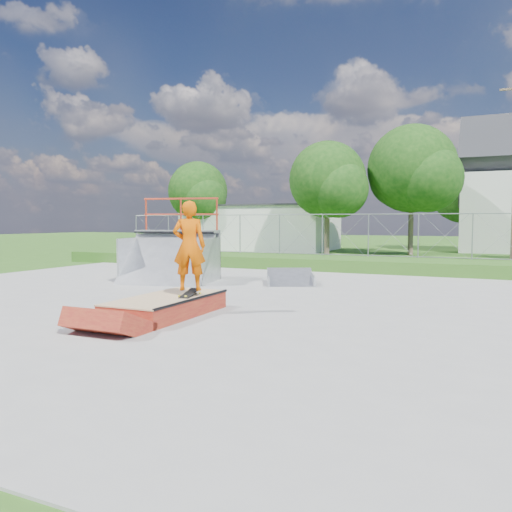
{
  "coord_description": "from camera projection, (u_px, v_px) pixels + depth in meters",
  "views": [
    {
      "loc": [
        6.36,
        -10.45,
        1.99
      ],
      "look_at": [
        1.1,
        1.1,
        1.1
      ],
      "focal_mm": 35.0,
      "sensor_mm": 36.0,
      "label": 1
    }
  ],
  "objects": [
    {
      "name": "skateboard",
      "position": [
        190.0,
        294.0,
        10.52
      ],
      "size": [
        0.38,
        0.82,
        0.13
      ],
      "primitive_type": "cube",
      "rotation": [
        0.14,
        0.0,
        0.21
      ],
      "color": "black",
      "rests_on": "grind_box"
    },
    {
      "name": "chain_link_fence",
      "position": [
        322.0,
        235.0,
        21.69
      ],
      "size": [
        20.0,
        0.06,
        1.8
      ],
      "primitive_type": null,
      "color": "gray",
      "rests_on": "grass_berm"
    },
    {
      "name": "utility_building_flat",
      "position": [
        261.0,
        228.0,
        35.43
      ],
      "size": [
        10.0,
        6.0,
        3.0
      ],
      "primitive_type": "cube",
      "color": "silver",
      "rests_on": "ground"
    },
    {
      "name": "tree_back_mid",
      "position": [
        466.0,
        198.0,
        35.14
      ],
      "size": [
        4.08,
        3.84,
        5.7
      ],
      "color": "brown",
      "rests_on": "ground"
    },
    {
      "name": "skater",
      "position": [
        189.0,
        249.0,
        10.45
      ],
      "size": [
        0.81,
        0.69,
        1.88
      ],
      "primitive_type": "imported",
      "rotation": [
        0.0,
        0.0,
        3.55
      ],
      "color": "#D65301",
      "rests_on": "grind_box"
    },
    {
      "name": "tree_left_far",
      "position": [
        200.0,
        193.0,
        34.86
      ],
      "size": [
        4.42,
        4.16,
        6.18
      ],
      "color": "brown",
      "rests_on": "ground"
    },
    {
      "name": "concrete_stairs",
      "position": [
        138.0,
        255.0,
        23.63
      ],
      "size": [
        1.5,
        1.6,
        0.8
      ],
      "primitive_type": null,
      "color": "gray",
      "rests_on": "ground"
    },
    {
      "name": "tree_center",
      "position": [
        417.0,
        172.0,
        28.75
      ],
      "size": [
        5.44,
        5.12,
        7.6
      ],
      "color": "brown",
      "rests_on": "ground"
    },
    {
      "name": "concrete_pad",
      "position": [
        197.0,
        301.0,
        12.25
      ],
      "size": [
        20.0,
        16.0,
        0.04
      ],
      "primitive_type": "cube",
      "color": "gray",
      "rests_on": "ground"
    },
    {
      "name": "grass_berm",
      "position": [
        315.0,
        263.0,
        20.86
      ],
      "size": [
        24.0,
        3.0,
        0.5
      ],
      "primitive_type": "cube",
      "color": "#315D1A",
      "rests_on": "ground"
    },
    {
      "name": "tree_left_near",
      "position": [
        331.0,
        182.0,
        28.87
      ],
      "size": [
        4.76,
        4.48,
        6.65
      ],
      "color": "brown",
      "rests_on": "ground"
    },
    {
      "name": "grind_box",
      "position": [
        167.0,
        307.0,
        10.38
      ],
      "size": [
        1.36,
        2.8,
        0.42
      ],
      "rotation": [
        0.0,
        0.0,
        0.0
      ],
      "color": "maroon",
      "rests_on": "concrete_pad"
    },
    {
      "name": "ground",
      "position": [
        197.0,
        302.0,
        12.25
      ],
      "size": [
        120.0,
        120.0,
        0.0
      ],
      "primitive_type": "plane",
      "color": "#315D1A",
      "rests_on": "ground"
    },
    {
      "name": "quarter_pipe",
      "position": [
        169.0,
        240.0,
        16.0
      ],
      "size": [
        3.21,
        2.88,
        2.78
      ],
      "primitive_type": null,
      "rotation": [
        0.0,
        0.0,
        0.21
      ],
      "color": "#989B9F",
      "rests_on": "concrete_pad"
    },
    {
      "name": "flat_bank_ramp",
      "position": [
        290.0,
        278.0,
        15.49
      ],
      "size": [
        1.91,
        1.96,
        0.44
      ],
      "primitive_type": null,
      "rotation": [
        0.0,
        0.0,
        0.42
      ],
      "color": "#989B9F",
      "rests_on": "concrete_pad"
    }
  ]
}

